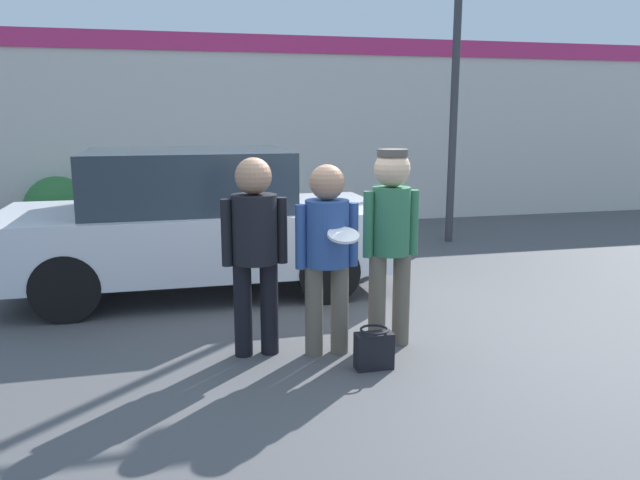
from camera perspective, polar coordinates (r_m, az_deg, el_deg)
ground_plane at (r=5.79m, az=3.51°, el=-8.64°), size 56.00×56.00×0.00m
storefront_building at (r=11.32m, az=-5.54°, el=9.91°), size 24.00×0.22×3.34m
person_left at (r=5.09m, az=-5.99°, el=0.03°), size 0.54×0.37×1.65m
person_middle_with_frisbee at (r=5.08m, az=0.66°, el=-0.40°), size 0.53×0.56×1.59m
person_right at (r=5.30m, az=6.49°, el=0.89°), size 0.49×0.32×1.70m
parked_car_near at (r=7.22m, az=-11.35°, el=1.69°), size 4.23×1.96×1.59m
shrub at (r=10.73m, az=-22.85°, el=2.65°), size 1.03×1.03×1.03m
handbag at (r=5.02m, az=4.96°, el=-9.91°), size 0.30×0.23×0.33m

